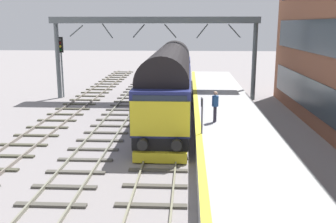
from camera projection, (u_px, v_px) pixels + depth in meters
The scene contains 10 objects.
ground_plane at pixel (165, 138), 21.06m from camera, with size 140.00×140.00×0.00m, color gray.
track_main at pixel (165, 137), 21.05m from camera, with size 2.50×60.00×0.15m.
track_adjacent_west at pixel (103, 136), 21.23m from camera, with size 2.50×60.00×0.15m.
track_adjacent_far_west at pixel (36, 135), 21.42m from camera, with size 2.50×60.00×0.15m.
station_platform at pixel (232, 130), 20.76m from camera, with size 4.00×44.00×1.01m.
diesel_locomotive at pixel (170, 79), 25.83m from camera, with size 2.74×18.96×4.68m.
signal_post_near at pixel (61, 59), 32.13m from camera, with size 0.44×0.22×5.04m.
platform_number_sign at pixel (202, 110), 18.08m from camera, with size 0.10×0.44×1.70m.
waiting_passenger at pixel (215, 104), 20.31m from camera, with size 0.42×0.49×1.64m.
overhead_footbridge at pixel (154, 24), 30.85m from camera, with size 16.47×2.00×6.63m.
Camera 1 is at (1.23, -20.18, 6.08)m, focal length 41.36 mm.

